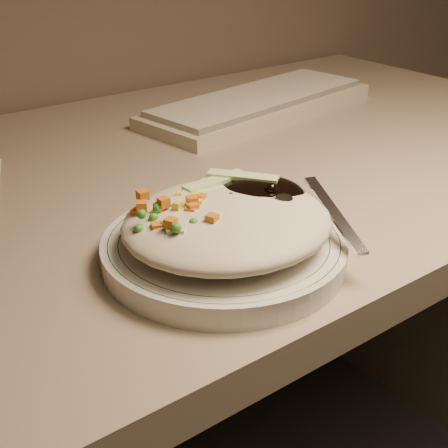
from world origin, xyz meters
TOP-DOWN VIEW (x-y plane):
  - desk at (0.00, 1.38)m, footprint 1.40×0.70m
  - plate at (-0.05, 1.16)m, footprint 0.22×0.22m
  - plate_rim at (-0.05, 1.16)m, footprint 0.21×0.21m
  - meal at (-0.05, 1.16)m, footprint 0.21×0.19m
  - keyboard at (0.27, 1.50)m, footprint 0.42×0.20m

SIDE VIEW (x-z plane):
  - desk at x=0.00m, z-range 0.17..0.91m
  - plate at x=-0.05m, z-range 0.74..0.76m
  - keyboard at x=0.27m, z-range 0.74..0.77m
  - plate_rim at x=-0.05m, z-range 0.76..0.76m
  - meal at x=-0.05m, z-range 0.76..0.81m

